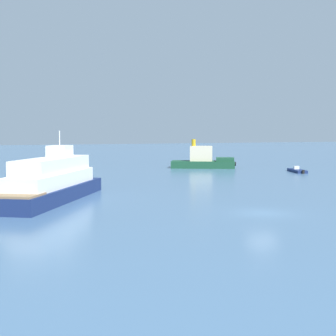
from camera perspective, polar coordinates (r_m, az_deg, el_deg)
ground_plane at (r=39.10m, az=11.01°, el=-5.19°), size 400.00×400.00×0.00m
tugboat at (r=85.05m, az=4.24°, el=0.86°), size 11.56×8.69×5.01m
small_motorboat at (r=79.02m, az=14.86°, el=-0.29°), size 3.29×5.78×0.92m
white_riverboat at (r=46.20m, az=-13.45°, el=-1.60°), size 12.64×17.05×6.45m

